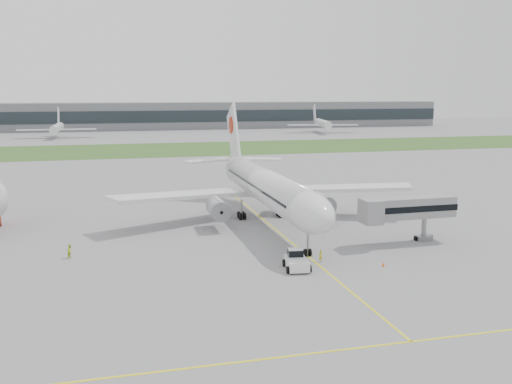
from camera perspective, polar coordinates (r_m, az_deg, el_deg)
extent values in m
plane|color=gray|center=(84.16, 1.76, -3.61)|extent=(600.00, 600.00, 0.00)
cube|color=#2C5720|center=(200.83, -7.82, 4.28)|extent=(600.00, 50.00, 0.02)
cube|color=gray|center=(309.65, -10.24, 7.51)|extent=(320.00, 22.00, 14.00)
cube|color=#1F272D|center=(298.69, -10.08, 7.42)|extent=(320.00, 0.60, 6.00)
cylinder|color=silver|center=(86.81, 1.04, 0.59)|extent=(5.00, 38.00, 5.00)
ellipsoid|color=silver|center=(68.53, 5.38, -2.01)|extent=(5.00, 11.00, 5.00)
cube|color=black|center=(67.43, 5.68, -1.43)|extent=(3.20, 1.54, 1.14)
cone|color=silver|center=(107.84, -2.07, 2.87)|extent=(5.00, 10.53, 6.16)
cube|color=silver|center=(86.50, -7.65, -0.34)|extent=(22.13, 13.52, 1.70)
cube|color=silver|center=(93.10, 8.45, 0.38)|extent=(22.13, 13.52, 1.70)
cylinder|color=#9A9A9F|center=(83.12, -3.83, -1.68)|extent=(2.70, 5.20, 2.70)
cylinder|color=#9A9A9F|center=(87.40, 6.54, -1.14)|extent=(2.70, 5.20, 2.70)
cube|color=silver|center=(108.78, -2.25, 5.63)|extent=(0.45, 10.90, 12.76)
cylinder|color=#AE1E09|center=(109.63, -2.37, 6.71)|extent=(0.60, 3.20, 3.20)
cube|color=silver|center=(109.29, -4.91, 3.15)|extent=(9.54, 6.34, 0.35)
cube|color=silver|center=(111.36, 0.17, 3.31)|extent=(9.54, 6.34, 0.35)
cylinder|color=gray|center=(69.94, 5.19, -5.17)|extent=(0.24, 0.24, 3.10)
cylinder|color=black|center=(89.85, -1.45, -2.37)|extent=(1.40, 1.10, 1.10)
cylinder|color=black|center=(91.46, 2.47, -2.15)|extent=(1.40, 1.10, 1.10)
cube|color=silver|center=(64.96, 4.10, -7.12)|extent=(2.78, 4.32, 1.08)
cube|color=silver|center=(65.71, 3.93, -6.09)|extent=(1.80, 1.65, 0.90)
cube|color=black|center=(65.70, 3.93, -6.05)|extent=(1.85, 1.70, 0.76)
cylinder|color=black|center=(66.11, 2.83, -7.08)|extent=(0.42, 0.84, 0.81)
cylinder|color=black|center=(66.54, 4.91, -6.99)|extent=(0.42, 0.84, 0.81)
cylinder|color=black|center=(63.58, 3.23, -7.79)|extent=(0.42, 0.84, 0.81)
cylinder|color=black|center=(64.02, 5.39, -7.69)|extent=(0.42, 0.84, 0.81)
cube|color=gray|center=(77.79, 15.02, -1.51)|extent=(12.78, 2.92, 2.73)
cube|color=black|center=(77.79, 15.02, -1.51)|extent=(12.97, 3.02, 0.82)
cube|color=gray|center=(74.22, 11.41, -1.91)|extent=(2.37, 3.09, 3.09)
cylinder|color=gray|center=(80.19, 16.45, -3.44)|extent=(0.64, 0.64, 3.46)
cube|color=gray|center=(80.52, 16.40, -4.42)|extent=(2.20, 1.31, 0.64)
cylinder|color=black|center=(79.92, 15.67, -4.49)|extent=(0.28, 0.64, 0.64)
cylinder|color=black|center=(81.14, 17.11, -4.34)|extent=(0.28, 0.64, 0.64)
cone|color=orange|center=(64.68, 3.79, -7.58)|extent=(0.43, 0.43, 0.59)
cone|color=orange|center=(67.56, 12.62, -7.07)|extent=(0.37, 0.37, 0.51)
imported|color=gold|center=(67.92, 6.46, -6.35)|extent=(0.66, 0.57, 1.51)
imported|color=#B6D824|center=(72.63, -18.09, -5.63)|extent=(0.96, 1.04, 1.71)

